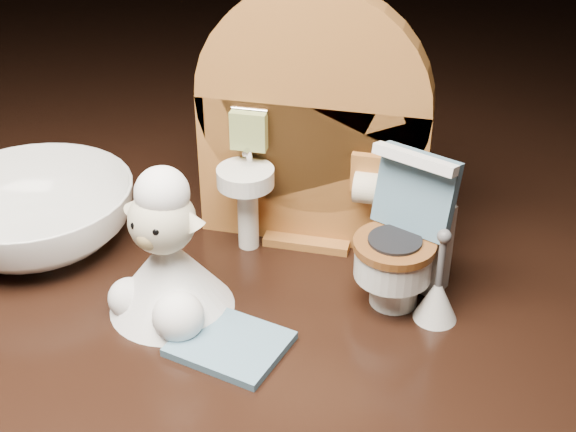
% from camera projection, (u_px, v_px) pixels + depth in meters
% --- Properties ---
extents(backdrop_panel, '(0.13, 0.05, 0.15)m').
position_uv_depth(backdrop_panel, '(310.00, 136.00, 0.44)').
color(backdrop_panel, '#A3632B').
rests_on(backdrop_panel, ground).
extents(toy_toilet, '(0.05, 0.06, 0.08)m').
position_uv_depth(toy_toilet, '(405.00, 247.00, 0.41)').
color(toy_toilet, white).
rests_on(toy_toilet, ground).
extents(bath_mat, '(0.06, 0.06, 0.00)m').
position_uv_depth(bath_mat, '(230.00, 344.00, 0.39)').
color(bath_mat, slate).
rests_on(bath_mat, ground).
extents(toilet_brush, '(0.02, 0.02, 0.05)m').
position_uv_depth(toilet_brush, '(437.00, 296.00, 0.40)').
color(toilet_brush, white).
rests_on(toilet_brush, ground).
extents(plush_lamb, '(0.07, 0.07, 0.08)m').
position_uv_depth(plush_lamb, '(167.00, 263.00, 0.40)').
color(plush_lamb, white).
rests_on(plush_lamb, ground).
extents(ceramic_bowl, '(0.12, 0.12, 0.04)m').
position_uv_depth(ceramic_bowl, '(35.00, 215.00, 0.46)').
color(ceramic_bowl, white).
rests_on(ceramic_bowl, ground).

